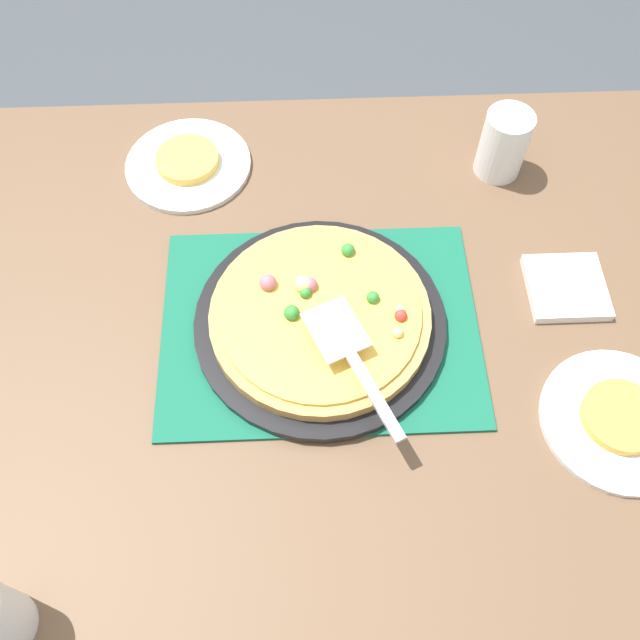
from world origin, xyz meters
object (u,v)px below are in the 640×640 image
(plate_far_right, at_px, (188,165))
(cup_near, at_px, (503,144))
(served_slice_right, at_px, (187,160))
(plate_near_left, at_px, (618,420))
(napkin_stack, at_px, (566,287))
(pizza_server, at_px, (352,356))
(pizza_pan, at_px, (320,322))
(pizza, at_px, (320,315))
(served_slice_left, at_px, (622,417))

(plate_far_right, xyz_separation_m, cup_near, (-0.54, 0.03, 0.06))
(cup_near, bearing_deg, served_slice_right, -2.75)
(plate_near_left, distance_m, plate_far_right, 0.81)
(plate_far_right, relative_size, napkin_stack, 1.83)
(plate_far_right, distance_m, cup_near, 0.55)
(plate_far_right, relative_size, cup_near, 1.83)
(plate_far_right, bearing_deg, pizza_server, 121.30)
(cup_near, xyz_separation_m, napkin_stack, (-0.06, 0.26, -0.05))
(served_slice_right, distance_m, pizza_server, 0.50)
(pizza_pan, distance_m, served_slice_right, 0.40)
(plate_near_left, height_order, napkin_stack, napkin_stack)
(pizza, xyz_separation_m, plate_near_left, (-0.41, 0.17, -0.03))
(served_slice_left, height_order, napkin_stack, served_slice_left)
(served_slice_left, bearing_deg, plate_far_right, -38.82)
(pizza, bearing_deg, napkin_stack, -172.61)
(pizza, bearing_deg, pizza_server, 113.84)
(cup_near, xyz_separation_m, pizza_server, (0.28, 0.40, 0.01))
(pizza_pan, distance_m, plate_near_left, 0.45)
(pizza, height_order, pizza_server, pizza_server)
(pizza_pan, xyz_separation_m, plate_far_right, (0.22, -0.34, -0.01))
(napkin_stack, bearing_deg, pizza_pan, 7.57)
(pizza_server, bearing_deg, plate_far_right, -58.70)
(pizza_pan, height_order, pizza, pizza)
(pizza, bearing_deg, plate_far_right, -56.87)
(plate_near_left, bearing_deg, served_slice_right, -38.82)
(plate_near_left, height_order, plate_far_right, same)
(pizza, relative_size, served_slice_right, 3.00)
(pizza_pan, relative_size, pizza, 1.15)
(pizza, bearing_deg, pizza_pan, 89.15)
(served_slice_left, height_order, cup_near, cup_near)
(plate_near_left, distance_m, served_slice_right, 0.81)
(pizza_server, bearing_deg, cup_near, -125.30)
(pizza_pan, xyz_separation_m, served_slice_right, (0.22, -0.34, 0.01))
(pizza_server, bearing_deg, pizza_pan, -65.87)
(cup_near, bearing_deg, pizza, 43.78)
(plate_near_left, bearing_deg, pizza_pan, -22.57)
(pizza_pan, bearing_deg, napkin_stack, -172.43)
(pizza_server, bearing_deg, served_slice_left, 167.53)
(pizza_server, bearing_deg, plate_near_left, 167.53)
(pizza, distance_m, plate_far_right, 0.40)
(served_slice_left, bearing_deg, cup_near, -79.44)
(plate_far_right, distance_m, pizza_server, 0.50)
(pizza, relative_size, served_slice_left, 3.00)
(served_slice_left, distance_m, cup_near, 0.49)
(pizza_pan, xyz_separation_m, napkin_stack, (-0.39, -0.05, -0.01))
(plate_far_right, bearing_deg, pizza_pan, 123.04)
(cup_near, bearing_deg, napkin_stack, 104.05)
(pizza, distance_m, cup_near, 0.45)
(served_slice_right, bearing_deg, plate_near_left, 141.18)
(pizza_pan, bearing_deg, served_slice_right, -56.96)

